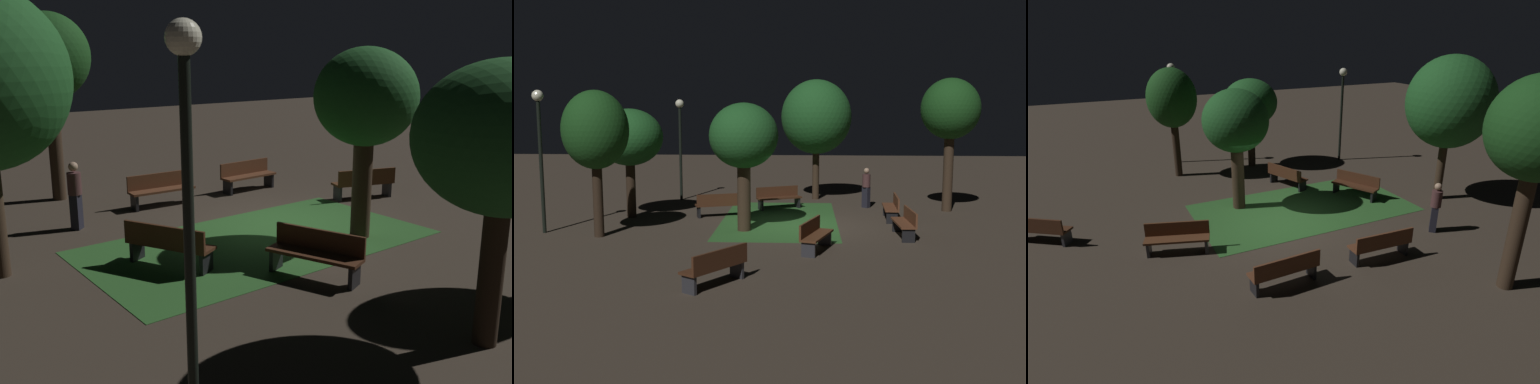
% 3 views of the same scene
% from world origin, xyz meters
% --- Properties ---
extents(ground_plane, '(60.00, 60.00, 0.00)m').
position_xyz_m(ground_plane, '(0.00, 0.00, 0.00)').
color(ground_plane, '#3D3328').
extents(grass_lawn, '(7.57, 4.07, 0.01)m').
position_xyz_m(grass_lawn, '(1.27, 0.84, 0.01)').
color(grass_lawn, '#2D6028').
rests_on(grass_lawn, ground).
extents(bench_by_lamp, '(1.82, 0.55, 0.88)m').
position_xyz_m(bench_by_lamp, '(-1.47, -3.23, 0.48)').
color(bench_by_lamp, brown).
rests_on(bench_by_lamp, ground).
extents(bench_front_left, '(1.82, 0.58, 0.88)m').
position_xyz_m(bench_front_left, '(1.47, -3.23, 0.48)').
color(bench_front_left, brown).
rests_on(bench_front_left, ground).
extents(bench_near_trees, '(1.23, 1.82, 0.88)m').
position_xyz_m(bench_near_trees, '(3.59, 0.97, 0.48)').
color(bench_near_trees, '#422314').
rests_on(bench_near_trees, ground).
extents(bench_path_side, '(1.86, 1.01, 0.88)m').
position_xyz_m(bench_path_side, '(-3.46, -0.35, 0.48)').
color(bench_path_side, '#512D19').
rests_on(bench_path_side, ground).
extents(bench_front_right, '(1.76, 1.41, 0.88)m').
position_xyz_m(bench_front_right, '(-7.03, 1.94, 0.48)').
color(bench_front_right, '#422314').
rests_on(bench_front_right, ground).
extents(bench_corner, '(1.06, 1.86, 0.88)m').
position_xyz_m(bench_corner, '(1.67, 3.04, 0.48)').
color(bench_corner, '#422314').
rests_on(bench_corner, ground).
extents(tree_lawn_side, '(2.24, 2.24, 4.19)m').
position_xyz_m(tree_lawn_side, '(-0.78, 1.92, 3.05)').
color(tree_lawn_side, '#38281C').
rests_on(tree_lawn_side, ground).
extents(tree_tall_center, '(2.43, 2.43, 3.98)m').
position_xyz_m(tree_tall_center, '(1.48, 6.32, 2.91)').
color(tree_tall_center, '#2D2116').
rests_on(tree_tall_center, ground).
extents(tree_right_canopy, '(2.24, 2.24, 5.14)m').
position_xyz_m(tree_right_canopy, '(3.43, -5.62, 3.88)').
color(tree_right_canopy, '#38281C').
rests_on(tree_right_canopy, ground).
extents(lamp_post_plaza_east, '(0.36, 0.36, 4.35)m').
position_xyz_m(lamp_post_plaza_east, '(5.69, 5.31, 2.97)').
color(lamp_post_plaza_east, black).
rests_on(lamp_post_plaza_east, ground).
extents(pedestrian, '(0.34, 0.34, 1.61)m').
position_xyz_m(pedestrian, '(4.07, -2.55, 0.85)').
color(pedestrian, black).
rests_on(pedestrian, ground).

